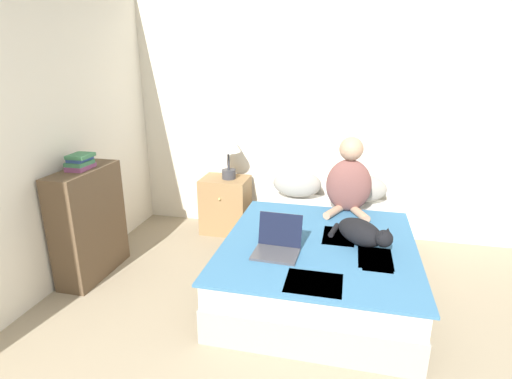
% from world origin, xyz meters
% --- Properties ---
extents(wall_back, '(5.10, 0.05, 2.55)m').
position_xyz_m(wall_back, '(0.00, 3.23, 1.27)').
color(wall_back, silver).
rests_on(wall_back, ground_plane).
extents(wall_side, '(0.05, 4.20, 2.55)m').
position_xyz_m(wall_side, '(-2.08, 1.60, 1.27)').
color(wall_side, silver).
rests_on(wall_side, ground_plane).
extents(bed, '(1.46, 2.02, 0.45)m').
position_xyz_m(bed, '(0.04, 2.14, 0.22)').
color(bed, '#9E998E').
rests_on(bed, ground_plane).
extents(pillow_near, '(0.50, 0.27, 0.27)m').
position_xyz_m(pillow_near, '(-0.28, 3.00, 0.58)').
color(pillow_near, gray).
rests_on(pillow_near, bed).
extents(pillow_far, '(0.50, 0.27, 0.27)m').
position_xyz_m(pillow_far, '(0.36, 3.00, 0.58)').
color(pillow_far, gray).
rests_on(pillow_far, bed).
extents(person_sitting, '(0.41, 0.40, 0.70)m').
position_xyz_m(person_sitting, '(0.24, 2.70, 0.74)').
color(person_sitting, brown).
rests_on(person_sitting, bed).
extents(cat_tabby, '(0.47, 0.49, 0.20)m').
position_xyz_m(cat_tabby, '(0.36, 1.97, 0.55)').
color(cat_tabby, black).
rests_on(cat_tabby, bed).
extents(laptop_open, '(0.34, 0.32, 0.26)m').
position_xyz_m(laptop_open, '(-0.25, 1.71, 0.50)').
color(laptop_open, '#424247').
rests_on(laptop_open, bed).
extents(nightstand, '(0.49, 0.41, 0.60)m').
position_xyz_m(nightstand, '(-1.04, 2.96, 0.30)').
color(nightstand, '#937047').
rests_on(nightstand, ground_plane).
extents(table_lamp, '(0.26, 0.26, 0.52)m').
position_xyz_m(table_lamp, '(-0.99, 2.95, 0.97)').
color(table_lamp, '#38383D').
rests_on(table_lamp, nightstand).
extents(bookshelf, '(0.26, 0.70, 0.95)m').
position_xyz_m(bookshelf, '(-1.89, 1.81, 0.48)').
color(bookshelf, brown).
rests_on(bookshelf, ground_plane).
extents(book_stack_top, '(0.17, 0.23, 0.13)m').
position_xyz_m(book_stack_top, '(-1.89, 1.81, 1.01)').
color(book_stack_top, '#844270').
rests_on(book_stack_top, bookshelf).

